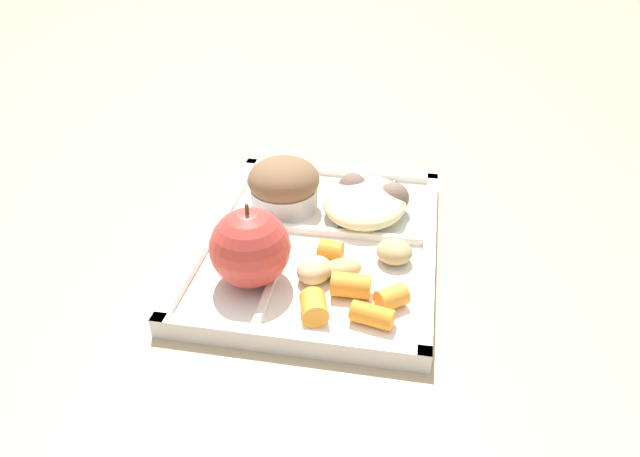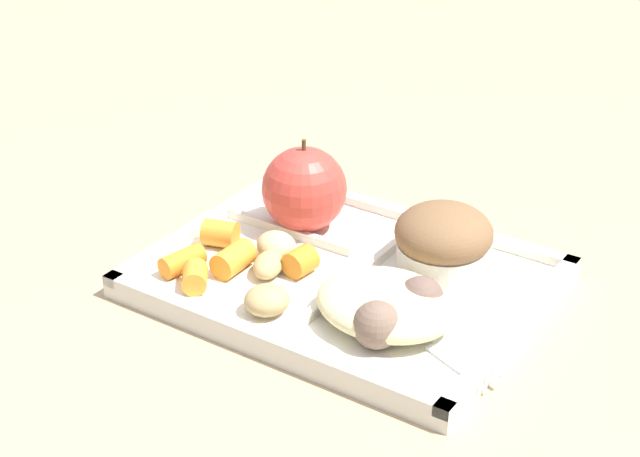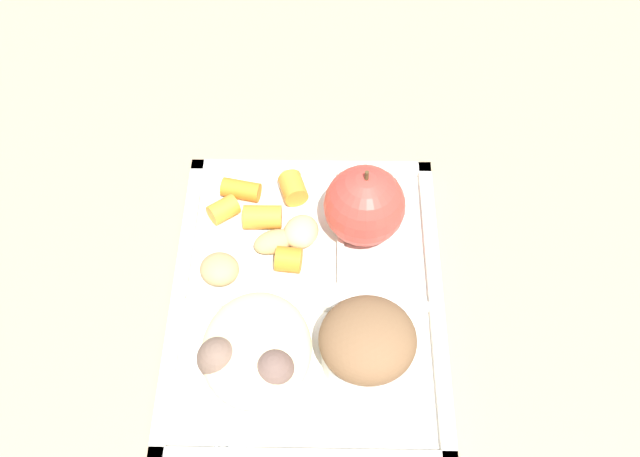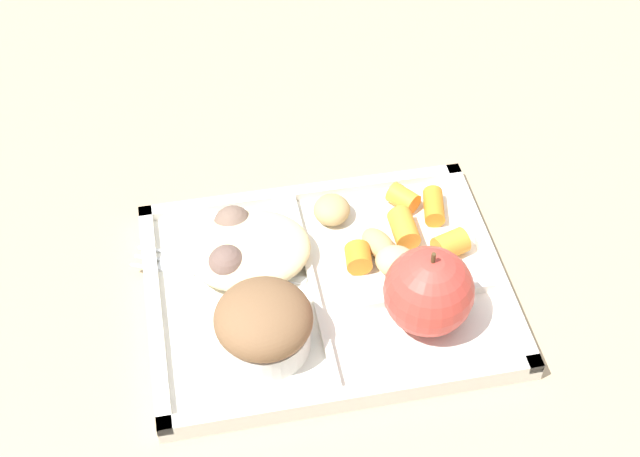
# 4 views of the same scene
# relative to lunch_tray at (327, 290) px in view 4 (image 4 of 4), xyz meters

# --- Properties ---
(ground) EXTENTS (6.00, 6.00, 0.00)m
(ground) POSITION_rel_lunch_tray_xyz_m (0.00, -0.00, -0.01)
(ground) COLOR tan
(lunch_tray) EXTENTS (0.30, 0.23, 0.02)m
(lunch_tray) POSITION_rel_lunch_tray_xyz_m (0.00, 0.00, 0.00)
(lunch_tray) COLOR silver
(lunch_tray) RESTS_ON ground
(green_apple) EXTENTS (0.07, 0.07, 0.08)m
(green_apple) POSITION_rel_lunch_tray_xyz_m (-0.07, 0.05, 0.04)
(green_apple) COLOR #C63D33
(green_apple) RESTS_ON lunch_tray
(bran_muffin) EXTENTS (0.08, 0.08, 0.06)m
(bran_muffin) POSITION_rel_lunch_tray_xyz_m (0.06, 0.05, 0.03)
(bran_muffin) COLOR silver
(bran_muffin) RESTS_ON lunch_tray
(carrot_slice_back) EXTENTS (0.03, 0.03, 0.02)m
(carrot_slice_back) POSITION_rel_lunch_tray_xyz_m (-0.11, -0.02, 0.02)
(carrot_slice_back) COLOR orange
(carrot_slice_back) RESTS_ON lunch_tray
(carrot_slice_diagonal) EXTENTS (0.02, 0.03, 0.02)m
(carrot_slice_diagonal) POSITION_rel_lunch_tray_xyz_m (-0.08, -0.04, 0.02)
(carrot_slice_diagonal) COLOR orange
(carrot_slice_diagonal) RESTS_ON lunch_tray
(carrot_slice_near_corner) EXTENTS (0.02, 0.02, 0.02)m
(carrot_slice_near_corner) POSITION_rel_lunch_tray_xyz_m (-0.03, -0.02, 0.02)
(carrot_slice_near_corner) COLOR orange
(carrot_slice_near_corner) RESTS_ON lunch_tray
(carrot_slice_small) EXTENTS (0.03, 0.04, 0.02)m
(carrot_slice_small) POSITION_rel_lunch_tray_xyz_m (-0.11, -0.07, 0.01)
(carrot_slice_small) COLOR orange
(carrot_slice_small) RESTS_ON lunch_tray
(carrot_slice_edge) EXTENTS (0.03, 0.03, 0.02)m
(carrot_slice_edge) POSITION_rel_lunch_tray_xyz_m (-0.09, -0.08, 0.01)
(carrot_slice_edge) COLOR orange
(carrot_slice_edge) RESTS_ON lunch_tray
(potato_chunk_small) EXTENTS (0.04, 0.04, 0.02)m
(potato_chunk_small) POSITION_rel_lunch_tray_xyz_m (-0.02, -0.08, 0.02)
(potato_chunk_small) COLOR tan
(potato_chunk_small) RESTS_ON lunch_tray
(potato_chunk_browned) EXTENTS (0.05, 0.04, 0.02)m
(potato_chunk_browned) POSITION_rel_lunch_tray_xyz_m (-0.06, -0.01, 0.02)
(potato_chunk_browned) COLOR tan
(potato_chunk_browned) RESTS_ON lunch_tray
(potato_chunk_golden) EXTENTS (0.04, 0.04, 0.02)m
(potato_chunk_golden) POSITION_rel_lunch_tray_xyz_m (-0.05, -0.03, 0.01)
(potato_chunk_golden) COLOR tan
(potato_chunk_golden) RESTS_ON lunch_tray
(egg_noodle_pile) EXTENTS (0.11, 0.09, 0.03)m
(egg_noodle_pile) POSITION_rel_lunch_tray_xyz_m (0.06, -0.04, 0.02)
(egg_noodle_pile) COLOR beige
(egg_noodle_pile) RESTS_ON lunch_tray
(meatball_back) EXTENTS (0.04, 0.04, 0.04)m
(meatball_back) POSITION_rel_lunch_tray_xyz_m (0.07, -0.07, 0.02)
(meatball_back) COLOR #755B4C
(meatball_back) RESTS_ON lunch_tray
(meatball_center) EXTENTS (0.03, 0.03, 0.03)m
(meatball_center) POSITION_rel_lunch_tray_xyz_m (0.06, -0.04, 0.02)
(meatball_center) COLOR brown
(meatball_center) RESTS_ON lunch_tray
(meatball_front) EXTENTS (0.04, 0.04, 0.04)m
(meatball_front) POSITION_rel_lunch_tray_xyz_m (0.08, -0.02, 0.02)
(meatball_front) COLOR brown
(meatball_front) RESTS_ON lunch_tray
(plastic_fork) EXTENTS (0.15, 0.07, 0.00)m
(plastic_fork) POSITION_rel_lunch_tray_xyz_m (0.10, -0.04, 0.01)
(plastic_fork) COLOR white
(plastic_fork) RESTS_ON lunch_tray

